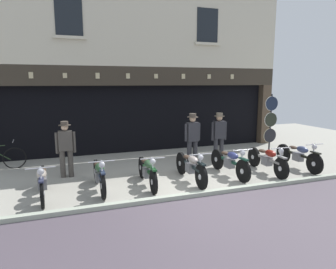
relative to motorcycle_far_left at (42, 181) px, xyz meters
The scene contains 14 objects.
ground 4.15m from the motorcycle_far_left, 32.17° to the right, with size 23.79×22.00×0.18m.
shop_facade 6.88m from the motorcycle_far_left, 58.79° to the left, with size 12.09×4.42×6.73m.
motorcycle_far_left is the anchor object (origin of this frame).
motorcycle_left 1.34m from the motorcycle_far_left, ahead, with size 0.62×1.94×0.92m.
motorcycle_center_left 2.59m from the motorcycle_far_left, ahead, with size 0.62×1.97×0.90m.
motorcycle_center 3.81m from the motorcycle_far_left, ahead, with size 0.62×2.07×0.92m.
motorcycle_center_right 5.10m from the motorcycle_far_left, ahead, with size 0.62×2.04×0.91m.
motorcycle_right 6.33m from the motorcycle_far_left, ahead, with size 0.62×2.05×0.91m.
motorcycle_far_right 7.59m from the motorcycle_far_left, ahead, with size 0.62×2.08×0.91m.
salesman_left 1.71m from the motorcycle_far_left, 68.82° to the left, with size 0.56×0.34×1.63m.
shopkeeper_center 4.79m from the motorcycle_far_left, 17.91° to the left, with size 0.56×0.36×1.73m.
salesman_right 5.98m from the motorcycle_far_left, 17.39° to the left, with size 0.56×0.36×1.68m.
tyre_sign_pole 8.30m from the motorcycle_far_left, 13.98° to the left, with size 0.55×0.06×2.29m.
advert_board_near 4.40m from the motorcycle_far_left, 86.00° to the left, with size 0.65×0.03×0.93m.
Camera 1 is at (-3.03, -6.31, 2.71)m, focal length 32.70 mm.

